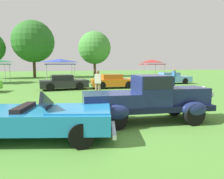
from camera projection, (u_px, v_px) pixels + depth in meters
name	position (u px, v px, depth m)	size (l,w,h in m)	color
ground_plane	(131.00, 122.00, 7.59)	(120.00, 120.00, 0.00)	#4C8433
feature_pickup_truck	(148.00, 98.00, 7.49)	(4.78, 2.17, 1.70)	black
neighbor_convertible	(43.00, 118.00, 5.83)	(4.50, 2.73, 1.40)	#1E7AB7
show_car_charcoal	(64.00, 82.00, 17.09)	(3.95, 1.96, 1.22)	#28282D
show_car_orange	(113.00, 81.00, 18.23)	(4.01, 1.99, 1.22)	orange
show_car_skyblue	(170.00, 78.00, 22.39)	(4.40, 2.17, 1.22)	#669EDB
spectator_near_truck	(98.00, 82.00, 13.43)	(0.46, 0.37, 1.69)	#7F7056
spectator_between_cars	(174.00, 77.00, 19.23)	(0.47, 0.42, 1.69)	#283351
canopy_tent_center_field	(60.00, 61.00, 23.92)	(3.35, 3.35, 2.71)	#B7B7BC
canopy_tent_right_field	(152.00, 62.00, 28.47)	(2.72, 2.72, 2.71)	#B7B7BC
treeline_mid_left	(33.00, 42.00, 31.86)	(6.40, 6.40, 8.77)	#47331E
treeline_center	(95.00, 48.00, 35.59)	(5.59, 5.59, 7.71)	brown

